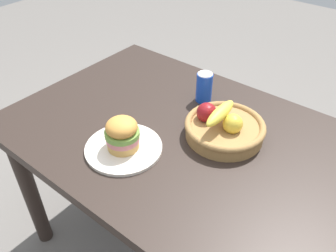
{
  "coord_description": "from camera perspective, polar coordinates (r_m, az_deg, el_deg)",
  "views": [
    {
      "loc": [
        0.54,
        -0.81,
        1.56
      ],
      "look_at": [
        -0.06,
        -0.06,
        0.81
      ],
      "focal_mm": 37.13,
      "sensor_mm": 36.0,
      "label": 1
    }
  ],
  "objects": [
    {
      "name": "dining_table",
      "position": [
        1.33,
        3.55,
        -5.18
      ],
      "size": [
        1.4,
        0.9,
        0.75
      ],
      "color": "#2D231E",
      "rests_on": "ground_plane"
    },
    {
      "name": "sandwich",
      "position": [
        1.18,
        -7.53,
        -1.24
      ],
      "size": [
        0.12,
        0.12,
        0.12
      ],
      "color": "tan",
      "rests_on": "plate"
    },
    {
      "name": "plate",
      "position": [
        1.22,
        -7.29,
        -3.6
      ],
      "size": [
        0.27,
        0.27,
        0.01
      ],
      "primitive_type": "cylinder",
      "color": "silver",
      "rests_on": "dining_table"
    },
    {
      "name": "fruit_basket",
      "position": [
        1.26,
        9.14,
        -0.14
      ],
      "size": [
        0.29,
        0.29,
        0.13
      ],
      "color": "#9E7542",
      "rests_on": "dining_table"
    },
    {
      "name": "soda_can",
      "position": [
        1.43,
        5.96,
        6.35
      ],
      "size": [
        0.07,
        0.07,
        0.13
      ],
      "color": "blue",
      "rests_on": "dining_table"
    }
  ]
}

